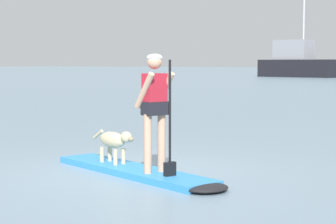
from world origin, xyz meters
name	(u,v)px	position (x,y,z in m)	size (l,w,h in m)	color
ground_plane	(133,174)	(0.00, 0.00, 0.00)	(400.00, 400.00, 0.00)	gray
paddleboard	(142,173)	(0.22, -0.07, 0.05)	(3.65, 1.67, 0.10)	#338CD8
person_paddler	(155,104)	(0.55, -0.17, 1.12)	(0.67, 0.57, 1.76)	tan
dog	(114,141)	(-0.48, 0.15, 0.47)	(1.08, 0.42, 0.55)	#CCB78C
moored_boat_port	(298,63)	(-21.38, 61.53, 1.68)	(10.14, 5.04, 11.91)	black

